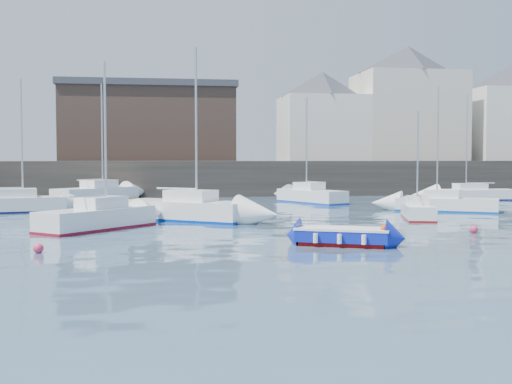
{
  "coord_description": "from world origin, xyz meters",
  "views": [
    {
      "loc": [
        -4.8,
        -20.65,
        3.25
      ],
      "look_at": [
        0.0,
        12.0,
        1.5
      ],
      "focal_mm": 45.0,
      "sensor_mm": 36.0,
      "label": 1
    }
  ],
  "objects": [
    {
      "name": "sailboat_e",
      "position": [
        -13.62,
        19.2,
        0.52
      ],
      "size": [
        6.46,
        3.37,
        7.94
      ],
      "color": "white",
      "rests_on": "ground"
    },
    {
      "name": "bldg_east_d",
      "position": [
        11.0,
        41.5,
        7.36
      ],
      "size": [
        11.14,
        11.14,
        8.95
      ],
      "color": "white",
      "rests_on": "land_strip"
    },
    {
      "name": "warehouse",
      "position": [
        -6.0,
        43.0,
        6.62
      ],
      "size": [
        16.4,
        10.4,
        7.6
      ],
      "color": "#3D2D26",
      "rests_on": "land_strip"
    },
    {
      "name": "sailboat_d",
      "position": [
        12.35,
        16.21,
        0.46
      ],
      "size": [
        6.15,
        4.65,
        7.65
      ],
      "color": "white",
      "rests_on": "ground"
    },
    {
      "name": "buoy_mid",
      "position": [
        8.57,
        5.32,
        0.0
      ],
      "size": [
        0.36,
        0.36,
        0.36
      ],
      "primitive_type": "sphere",
      "color": "#D62F53",
      "rests_on": "ground"
    },
    {
      "name": "buoy_far",
      "position": [
        -0.18,
        14.26,
        0.0
      ],
      "size": [
        0.36,
        0.36,
        0.36
      ],
      "primitive_type": "sphere",
      "color": "#D62F53",
      "rests_on": "ground"
    },
    {
      "name": "quay_wall",
      "position": [
        0.0,
        35.0,
        1.5
      ],
      "size": [
        90.0,
        5.0,
        3.0
      ],
      "primitive_type": "cube",
      "color": "#28231E",
      "rests_on": "ground"
    },
    {
      "name": "buoy_near",
      "position": [
        -9.01,
        2.0,
        0.0
      ],
      "size": [
        0.35,
        0.35,
        0.35
      ],
      "primitive_type": "sphere",
      "color": "#D62F53",
      "rests_on": "ground"
    },
    {
      "name": "sailboat_h",
      "position": [
        -9.72,
        29.03,
        0.58
      ],
      "size": [
        6.3,
        6.55,
        8.87
      ],
      "color": "white",
      "rests_on": "ground"
    },
    {
      "name": "bldg_east_a",
      "position": [
        20.0,
        42.0,
        8.81
      ],
      "size": [
        13.36,
        13.36,
        11.8
      ],
      "color": "beige",
      "rests_on": "land_strip"
    },
    {
      "name": "land_strip",
      "position": [
        0.0,
        53.0,
        1.4
      ],
      "size": [
        90.0,
        32.0,
        2.8
      ],
      "primitive_type": "cube",
      "color": "#28231E",
      "rests_on": "ground"
    },
    {
      "name": "sailboat_b",
      "position": [
        -3.57,
        12.76,
        0.58
      ],
      "size": [
        6.92,
        5.79,
        8.89
      ],
      "color": "white",
      "rests_on": "ground"
    },
    {
      "name": "sailboat_g",
      "position": [
        19.1,
        25.97,
        0.46
      ],
      "size": [
        6.55,
        2.33,
        8.19
      ],
      "color": "white",
      "rests_on": "ground"
    },
    {
      "name": "sailboat_f",
      "position": [
        5.9,
        24.59,
        0.54
      ],
      "size": [
        4.36,
        6.11,
        7.67
      ],
      "color": "white",
      "rests_on": "ground"
    },
    {
      "name": "bldg_east_b",
      "position": [
        31.0,
        41.5,
        7.87
      ],
      "size": [
        11.88,
        11.88,
        9.95
      ],
      "color": "white",
      "rests_on": "land_strip"
    },
    {
      "name": "water",
      "position": [
        0.0,
        0.0,
        0.0
      ],
      "size": [
        220.0,
        220.0,
        0.0
      ],
      "primitive_type": "plane",
      "color": "#2D4760",
      "rests_on": "ground"
    },
    {
      "name": "sailboat_a",
      "position": [
        -7.72,
        9.17,
        0.54
      ],
      "size": [
        5.3,
        5.7,
        7.68
      ],
      "color": "white",
      "rests_on": "ground"
    },
    {
      "name": "blue_dinghy",
      "position": [
        1.85,
        2.36,
        0.37
      ],
      "size": [
        3.77,
        2.77,
        0.66
      ],
      "color": "#8B0607",
      "rests_on": "ground"
    },
    {
      "name": "sailboat_c",
      "position": [
        8.71,
        11.82,
        0.44
      ],
      "size": [
        2.54,
        4.59,
        5.76
      ],
      "color": "white",
      "rests_on": "ground"
    }
  ]
}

